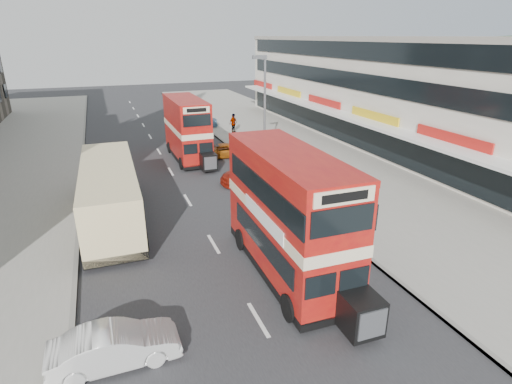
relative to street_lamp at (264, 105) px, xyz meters
name	(u,v)px	position (x,y,z in m)	size (l,w,h in m)	color
ground	(281,359)	(-6.52, -18.00, -4.78)	(160.00, 160.00, 0.00)	#28282B
road_surface	(171,172)	(-6.52, 2.00, -4.78)	(12.00, 90.00, 0.01)	#28282B
pavement_right	(316,155)	(5.48, 2.00, -4.71)	(12.00, 90.00, 0.15)	gray
kerb_left	(81,180)	(-12.62, 2.00, -4.71)	(0.20, 90.00, 0.16)	gray
kerb_right	(249,162)	(-0.42, 2.00, -4.71)	(0.20, 90.00, 0.16)	gray
commercial_row	(386,91)	(13.42, 4.00, -0.09)	(9.90, 46.20, 9.30)	beige
street_lamp	(264,105)	(0.00, 0.00, 0.00)	(1.00, 0.20, 8.12)	slate
bus_main	(289,214)	(-4.25, -13.49, -2.13)	(2.62, 9.18, 5.04)	black
bus_second	(187,129)	(-4.55, 4.95, -2.34)	(2.40, 8.45, 4.65)	black
coach	(110,192)	(-10.87, -5.46, -3.12)	(2.93, 10.69, 2.82)	black
car_left_front	(115,346)	(-11.28, -16.39, -4.15)	(1.33, 3.83, 1.26)	silver
car_right_a	(254,173)	(-1.64, -2.44, -4.11)	(1.89, 4.64, 1.35)	maroon
car_right_b	(221,151)	(-2.02, 4.36, -4.24)	(1.81, 3.93, 1.09)	#BA5C12
car_right_c	(198,123)	(-1.20, 15.77, -4.11)	(1.60, 3.97, 1.35)	#5382A6
pedestrian_near	(302,171)	(1.13, -4.06, -3.76)	(0.64, 0.44, 1.74)	gray
pedestrian_far	(233,123)	(1.54, 12.08, -3.67)	(1.13, 0.47, 1.93)	gray
cyclist	(208,149)	(-3.01, 4.48, -4.03)	(0.70, 1.81, 2.22)	gray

